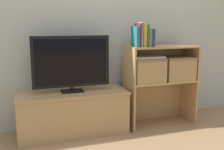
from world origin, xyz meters
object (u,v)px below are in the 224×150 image
(tv_stand, at_px, (73,112))
(book_forest, at_px, (146,36))
(book_mustard, at_px, (143,35))
(laptop, at_px, (147,57))
(book_olive, at_px, (148,38))
(tv, at_px, (71,63))
(book_skyblue, at_px, (140,35))
(book_navy, at_px, (151,38))
(storage_basket_left, at_px, (146,69))
(book_teal, at_px, (135,37))
(book_maroon, at_px, (138,35))
(storage_basket_right, at_px, (176,67))

(tv_stand, distance_m, book_forest, 1.09)
(book_mustard, relative_size, laptop, 0.72)
(tv_stand, distance_m, book_olive, 1.10)
(tv, xyz_separation_m, book_skyblue, (0.69, -0.11, 0.27))
(book_skyblue, height_order, book_forest, book_skyblue)
(book_navy, bearing_deg, tv_stand, 172.00)
(book_olive, distance_m, storage_basket_left, 0.34)
(book_skyblue, bearing_deg, laptop, 25.64)
(book_teal, bearing_deg, tv_stand, 169.86)
(book_olive, bearing_deg, book_maroon, 180.00)
(book_maroon, distance_m, storage_basket_right, 0.62)
(book_navy, bearing_deg, book_teal, 180.00)
(book_teal, height_order, book_maroon, book_maroon)
(book_navy, height_order, storage_basket_left, book_navy)
(book_maroon, height_order, book_navy, book_maroon)
(tv_stand, height_order, book_teal, book_teal)
(book_maroon, xyz_separation_m, book_forest, (0.09, 0.00, -0.01))
(book_maroon, relative_size, book_skyblue, 0.96)
(tv_stand, relative_size, book_mustard, 4.44)
(book_mustard, distance_m, book_forest, 0.03)
(book_forest, bearing_deg, book_olive, 0.00)
(book_mustard, bearing_deg, book_forest, 0.00)
(tv, relative_size, book_olive, 4.22)
(tv_stand, distance_m, book_navy, 1.12)
(tv, xyz_separation_m, book_forest, (0.76, -0.11, 0.26))
(book_mustard, height_order, book_olive, book_mustard)
(tv, distance_m, storage_basket_left, 0.81)
(storage_basket_left, bearing_deg, tv_stand, 175.47)
(book_teal, relative_size, book_forest, 0.92)
(book_forest, relative_size, laptop, 0.65)
(book_olive, xyz_separation_m, storage_basket_left, (0.02, 0.05, -0.33))
(book_maroon, distance_m, book_navy, 0.15)
(book_teal, xyz_separation_m, book_skyblue, (0.05, 0.00, 0.02))
(book_mustard, height_order, storage_basket_right, book_mustard)
(tv, bearing_deg, book_forest, -8.49)
(tv, height_order, book_forest, book_forest)
(book_navy, bearing_deg, book_olive, 180.00)
(tv_stand, distance_m, laptop, 0.97)
(storage_basket_right, bearing_deg, storage_basket_left, 180.00)
(book_forest, height_order, storage_basket_right, book_forest)
(book_skyblue, xyz_separation_m, storage_basket_left, (0.11, 0.05, -0.37))
(tv_stand, relative_size, laptop, 3.19)
(book_olive, distance_m, storage_basket_right, 0.51)
(book_forest, bearing_deg, storage_basket_left, 49.60)
(book_teal, relative_size, book_navy, 1.14)
(book_maroon, xyz_separation_m, book_skyblue, (0.02, 0.00, 0.00))
(laptop, bearing_deg, book_forest, -130.40)
(book_maroon, relative_size, book_olive, 1.30)
(tv, distance_m, book_navy, 0.86)
(tv_stand, bearing_deg, book_forest, -8.61)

